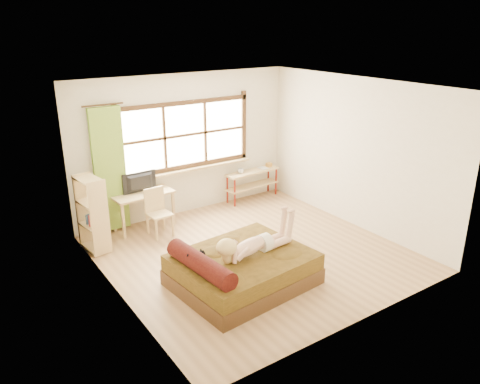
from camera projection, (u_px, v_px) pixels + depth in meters
floor at (253, 253)px, 7.66m from camera, size 4.50×4.50×0.00m
ceiling at (255, 86)px, 6.74m from camera, size 4.50×4.50×0.00m
wall_back at (185, 145)px, 8.95m from camera, size 4.50×0.00×4.50m
wall_front at (367, 224)px, 5.45m from camera, size 4.50×0.00×4.50m
wall_left at (112, 206)px, 6.01m from camera, size 0.00×4.50×4.50m
wall_right at (355, 153)px, 8.39m from camera, size 0.00×4.50×4.50m
window at (186, 137)px, 8.87m from camera, size 2.80×0.16×1.46m
curtain at (110, 170)px, 8.10m from camera, size 0.55×0.10×2.20m
bed at (240, 269)px, 6.67m from camera, size 1.99×1.65×0.71m
woman at (254, 236)px, 6.57m from camera, size 1.33×0.49×0.56m
kitten at (195, 259)px, 6.28m from camera, size 0.29×0.14×0.22m
desk at (143, 198)px, 8.42m from camera, size 1.11×0.56×0.68m
monitor at (141, 183)px, 8.37m from camera, size 0.65×0.12×0.37m
chair at (157, 209)px, 8.22m from camera, size 0.40×0.40×0.85m
pipe_shelf at (253, 178)px, 9.90m from camera, size 1.27×0.41×0.71m
cup at (241, 171)px, 9.66m from camera, size 0.14×0.14×0.10m
book at (260, 169)px, 9.93m from camera, size 0.18×0.23×0.02m
bookshelf at (92, 214)px, 7.58m from camera, size 0.39×0.59×1.26m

